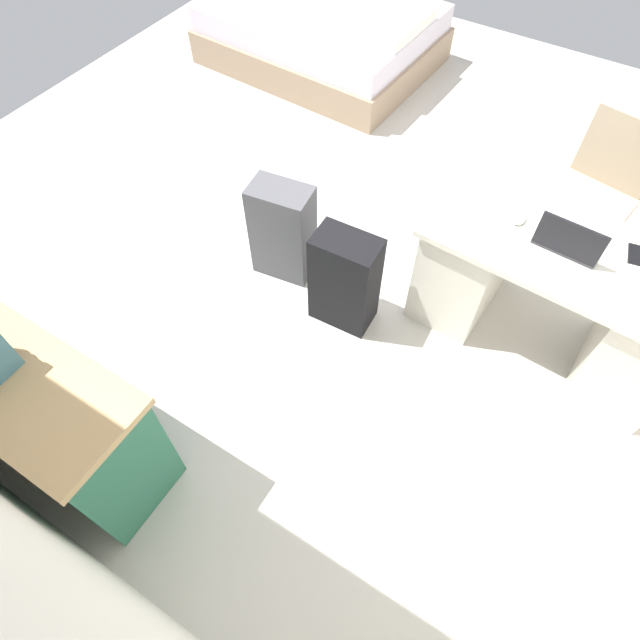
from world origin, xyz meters
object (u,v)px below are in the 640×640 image
(office_chair, at_px, (589,203))
(suitcase_spare_grey, at_px, (283,231))
(laptop, at_px, (569,240))
(computer_mouse, at_px, (519,219))
(desk, at_px, (551,295))
(bed, at_px, (323,34))
(suitcase_black, at_px, (345,281))
(cell_phone_near_laptop, at_px, (635,255))

(office_chair, xyz_separation_m, suitcase_spare_grey, (1.50, 1.10, -0.09))
(laptop, distance_m, computer_mouse, 0.27)
(suitcase_spare_grey, distance_m, computer_mouse, 1.34)
(computer_mouse, bearing_deg, desk, 173.79)
(bed, height_order, laptop, laptop)
(office_chair, xyz_separation_m, suitcase_black, (0.99, 1.24, -0.10))
(suitcase_spare_grey, relative_size, computer_mouse, 6.52)
(desk, xyz_separation_m, office_chair, (0.03, -0.78, 0.04))
(suitcase_black, xyz_separation_m, computer_mouse, (-0.71, -0.51, 0.42))
(computer_mouse, bearing_deg, suitcase_black, 38.46)
(suitcase_spare_grey, height_order, computer_mouse, computer_mouse)
(suitcase_spare_grey, bearing_deg, cell_phone_near_laptop, -174.33)
(laptop, height_order, computer_mouse, laptop)
(suitcase_spare_grey, bearing_deg, laptop, -176.23)
(suitcase_black, bearing_deg, cell_phone_near_laptop, -158.55)
(desk, bearing_deg, suitcase_black, 24.10)
(desk, relative_size, office_chair, 1.57)
(suitcase_spare_grey, bearing_deg, suitcase_black, 157.12)
(suitcase_black, bearing_deg, bed, -59.09)
(suitcase_spare_grey, xyz_separation_m, cell_phone_near_laptop, (-1.78, -0.45, 0.41))
(computer_mouse, bearing_deg, cell_phone_near_laptop, -169.66)
(suitcase_black, distance_m, cell_phone_near_laptop, 1.45)
(laptop, distance_m, cell_phone_near_laptop, 0.33)
(office_chair, xyz_separation_m, cell_phone_near_laptop, (-0.28, 0.66, 0.32))
(desk, xyz_separation_m, computer_mouse, (0.31, -0.05, 0.36))
(desk, height_order, suitcase_black, desk)
(desk, height_order, bed, desk)
(desk, height_order, suitcase_spare_grey, desk)
(desk, bearing_deg, cell_phone_near_laptop, -153.49)
(suitcase_black, distance_m, suitcase_spare_grey, 0.53)
(office_chair, distance_m, bed, 2.85)
(suitcase_black, relative_size, laptop, 2.00)
(office_chair, xyz_separation_m, computer_mouse, (0.28, 0.73, 0.33))
(suitcase_black, height_order, suitcase_spare_grey, suitcase_spare_grey)
(computer_mouse, xyz_separation_m, cell_phone_near_laptop, (-0.56, -0.07, -0.01))
(bed, height_order, suitcase_spare_grey, suitcase_spare_grey)
(bed, xyz_separation_m, suitcase_black, (-1.61, 2.39, 0.08))
(computer_mouse, bearing_deg, office_chair, -108.20)
(bed, xyz_separation_m, cell_phone_near_laptop, (-2.88, 1.81, 0.49))
(bed, relative_size, suitcase_spare_grey, 3.02)
(bed, relative_size, cell_phone_near_laptop, 14.49)
(suitcase_spare_grey, height_order, laptop, laptop)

